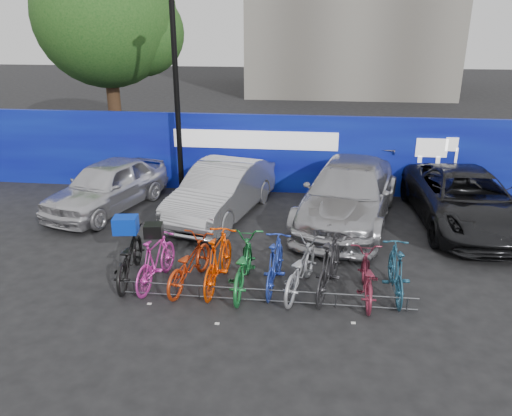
% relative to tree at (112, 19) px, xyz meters
% --- Properties ---
extents(ground, '(100.00, 100.00, 0.00)m').
position_rel_tree_xyz_m(ground, '(6.77, -10.06, -5.07)').
color(ground, black).
rests_on(ground, ground).
extents(hoarding, '(22.00, 0.18, 2.40)m').
position_rel_tree_xyz_m(hoarding, '(6.78, -4.06, -3.86)').
color(hoarding, '#090980').
rests_on(hoarding, ground).
extents(tree, '(5.40, 5.20, 7.80)m').
position_rel_tree_xyz_m(tree, '(0.00, 0.00, 0.00)').
color(tree, '#382314').
rests_on(tree, ground).
extents(lamppost, '(0.25, 0.50, 6.11)m').
position_rel_tree_xyz_m(lamppost, '(3.57, -4.66, -1.80)').
color(lamppost, black).
rests_on(lamppost, ground).
extents(bike_rack, '(5.60, 0.03, 0.30)m').
position_rel_tree_xyz_m(bike_rack, '(6.77, -10.66, -4.91)').
color(bike_rack, '#595B60').
rests_on(bike_rack, ground).
extents(car_0, '(2.80, 4.44, 1.41)m').
position_rel_tree_xyz_m(car_0, '(1.86, -6.17, -4.37)').
color(car_0, silver).
rests_on(car_0, ground).
extents(car_1, '(2.60, 4.66, 1.45)m').
position_rel_tree_xyz_m(car_1, '(5.13, -6.29, -4.34)').
color(car_1, '#A5A6AA').
rests_on(car_1, ground).
extents(car_2, '(3.33, 5.73, 1.56)m').
position_rel_tree_xyz_m(car_2, '(8.51, -6.28, -4.29)').
color(car_2, '#A4A4A8').
rests_on(car_2, ground).
extents(car_3, '(2.60, 5.24, 1.43)m').
position_rel_tree_xyz_m(car_3, '(11.48, -6.24, -4.35)').
color(car_3, black).
rests_on(car_3, ground).
extents(bike_0, '(0.93, 2.06, 1.05)m').
position_rel_tree_xyz_m(bike_0, '(3.88, -10.04, -4.55)').
color(bike_0, black).
rests_on(bike_0, ground).
extents(bike_1, '(0.75, 1.81, 1.06)m').
position_rel_tree_xyz_m(bike_1, '(4.50, -10.18, -4.54)').
color(bike_1, '#D532A9').
rests_on(bike_1, ground).
extents(bike_2, '(1.04, 1.96, 0.98)m').
position_rel_tree_xyz_m(bike_2, '(5.16, -10.14, -4.58)').
color(bike_2, '#BA330E').
rests_on(bike_2, ground).
extents(bike_3, '(0.72, 1.96, 1.15)m').
position_rel_tree_xyz_m(bike_3, '(5.76, -10.13, -4.49)').
color(bike_3, '#FA4302').
rests_on(bike_3, ground).
extents(bike_4, '(0.72, 2.01, 1.05)m').
position_rel_tree_xyz_m(bike_4, '(6.25, -10.16, -4.54)').
color(bike_4, '#1B7734').
rests_on(bike_4, ground).
extents(bike_5, '(0.67, 1.81, 1.07)m').
position_rel_tree_xyz_m(bike_5, '(6.88, -10.05, -4.54)').
color(bike_5, '#2139A3').
rests_on(bike_5, ground).
extents(bike_6, '(1.13, 2.04, 1.01)m').
position_rel_tree_xyz_m(bike_6, '(7.38, -10.13, -4.56)').
color(bike_6, '#A1A2A8').
rests_on(bike_6, ground).
extents(bike_7, '(1.01, 2.05, 1.19)m').
position_rel_tree_xyz_m(bike_7, '(7.94, -10.11, -4.48)').
color(bike_7, '#232325').
rests_on(bike_7, ground).
extents(bike_8, '(0.63, 1.74, 0.91)m').
position_rel_tree_xyz_m(bike_8, '(8.65, -10.25, -4.61)').
color(bike_8, maroon).
rests_on(bike_8, ground).
extents(bike_9, '(0.50, 1.74, 1.04)m').
position_rel_tree_xyz_m(bike_9, '(9.22, -10.07, -4.55)').
color(bike_9, navy).
rests_on(bike_9, ground).
extents(cargo_crate, '(0.52, 0.42, 0.34)m').
position_rel_tree_xyz_m(cargo_crate, '(3.88, -10.04, -3.86)').
color(cargo_crate, '#062BB0').
rests_on(cargo_crate, bike_0).
extents(cargo_topcase, '(0.40, 0.37, 0.26)m').
position_rel_tree_xyz_m(cargo_topcase, '(4.50, -10.18, -3.88)').
color(cargo_topcase, black).
rests_on(cargo_topcase, bike_1).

